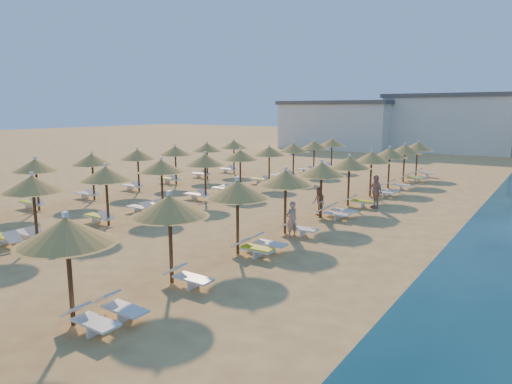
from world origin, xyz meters
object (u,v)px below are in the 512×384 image
Objects in this scene: beachgoer_c at (376,192)px; beachgoer_a at (292,219)px; beachgoer_b at (319,202)px; parasol_row_east at (305,174)px; parasol_row_west at (184,164)px.

beachgoer_a is at bearing -59.59° from beachgoer_c.
beachgoer_a is 1.01× the size of beachgoer_b.
parasol_row_east is 2.77m from beachgoer_a.
beachgoer_c is (1.49, 5.47, -1.47)m from parasol_row_east.
parasol_row_east is 22.15× the size of beachgoer_c.
beachgoer_a reaches higher than beachgoer_b.
beachgoer_c is at bearing 74.76° from parasol_row_east.
parasol_row_east is at bearing 0.00° from parasol_row_west.
beachgoer_c reaches higher than beachgoer_a.
parasol_row_west is (-7.51, 0.00, 0.00)m from parasol_row_east.
beachgoer_a is at bearing -32.50° from beachgoer_b.
beachgoer_b is (7.34, 1.85, -1.64)m from parasol_row_west.
parasol_row_east is 26.51× the size of beachgoer_a.
parasol_row_east is 5.85m from beachgoer_c.
parasol_row_west reaches higher than beachgoer_a.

